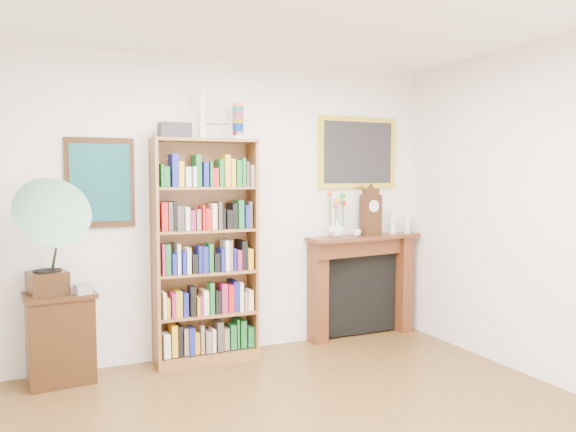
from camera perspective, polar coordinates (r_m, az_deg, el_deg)
The scene contains 14 objects.
room at distance 3.09m, azimuth 6.51°, elevation -1.82°, with size 4.51×5.01×2.81m.
teal_poster at distance 5.14m, azimuth -18.54°, elevation 3.22°, with size 0.58×0.04×0.78m.
small_picture at distance 5.39m, azimuth -7.34°, elevation 10.91°, with size 0.26×0.04×0.30m.
gilt_painting at distance 6.00m, azimuth 7.09°, elevation 6.40°, with size 0.95×0.04×0.75m.
bookshelf at distance 5.18m, azimuth -8.36°, elevation -2.23°, with size 0.95×0.38×2.35m.
side_cabinet at distance 5.10m, azimuth -22.10°, elevation -11.39°, with size 0.55×0.40×0.75m, color black.
fireplace at distance 6.03m, azimuth 7.41°, elevation -6.17°, with size 1.31×0.42×1.08m.
gramophone at distance 4.82m, azimuth -23.36°, elevation -1.31°, with size 0.71×0.82×0.95m.
cd_stack at distance 4.89m, azimuth -20.12°, elevation -6.99°, with size 0.12×0.12×0.08m, color #A0A1AC.
mantel_clock at distance 5.94m, azimuth 8.40°, elevation 0.34°, with size 0.22×0.14×0.49m.
flower_vase at distance 5.73m, azimuth 4.93°, elevation -1.27°, with size 0.17×0.17×0.18m, color white.
teacup at distance 5.81m, azimuth 6.97°, elevation -1.72°, with size 0.09×0.09×0.07m, color silver.
bottle_left at distance 6.12m, azimuth 10.58°, elevation -0.67°, with size 0.07×0.07×0.24m, color silver.
bottle_right at distance 6.22m, azimuth 12.01°, elevation -0.80°, with size 0.06×0.06×0.20m, color silver.
Camera 1 is at (-1.58, -2.63, 1.73)m, focal length 35.00 mm.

